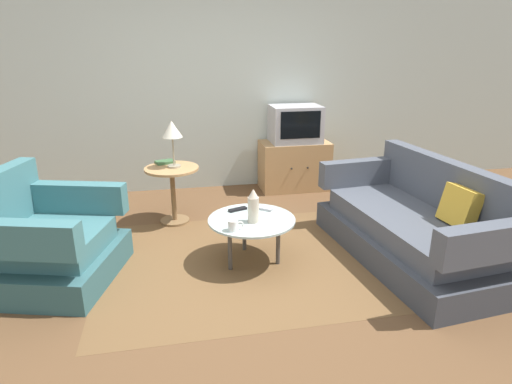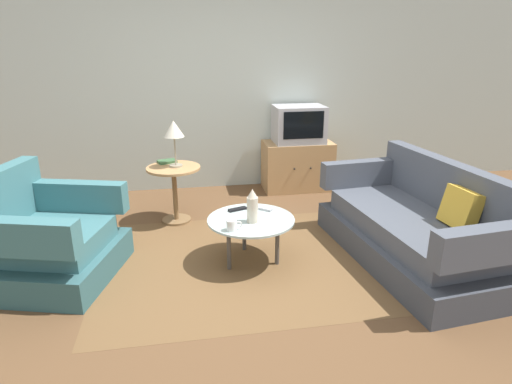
{
  "view_description": "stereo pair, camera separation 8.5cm",
  "coord_description": "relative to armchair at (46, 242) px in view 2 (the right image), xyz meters",
  "views": [
    {
      "loc": [
        -0.57,
        -3.16,
        1.82
      ],
      "look_at": [
        0.14,
        0.42,
        0.55
      ],
      "focal_mm": 30.43,
      "sensor_mm": 36.0,
      "label": 1
    },
    {
      "loc": [
        -0.49,
        -3.18,
        1.82
      ],
      "look_at": [
        0.14,
        0.42,
        0.55
      ],
      "focal_mm": 30.43,
      "sensor_mm": 36.0,
      "label": 2
    }
  ],
  "objects": [
    {
      "name": "mug",
      "position": [
        1.47,
        -0.24,
        0.14
      ],
      "size": [
        0.13,
        0.08,
        0.09
      ],
      "color": "white",
      "rests_on": "coffee_table"
    },
    {
      "name": "vase",
      "position": [
        1.66,
        -0.1,
        0.23
      ],
      "size": [
        0.09,
        0.09,
        0.29
      ],
      "color": "beige",
      "rests_on": "coffee_table"
    },
    {
      "name": "coffee_table",
      "position": [
        1.66,
        -0.03,
        0.06
      ],
      "size": [
        0.74,
        0.74,
        0.4
      ],
      "color": "#B2C6C1",
      "rests_on": "ground"
    },
    {
      "name": "tv_remote_silver",
      "position": [
        1.81,
        0.15,
        0.11
      ],
      "size": [
        0.14,
        0.13,
        0.02
      ],
      "rotation": [
        0.0,
        0.0,
        5.59
      ],
      "color": "#B2B2B7",
      "rests_on": "coffee_table"
    },
    {
      "name": "table_lamp",
      "position": [
        1.05,
        1.01,
        0.67
      ],
      "size": [
        0.21,
        0.21,
        0.48
      ],
      "color": "#9E937A",
      "rests_on": "side_table"
    },
    {
      "name": "back_wall",
      "position": [
        1.6,
        2.17,
        1.04
      ],
      "size": [
        9.0,
        0.12,
        2.7
      ],
      "primitive_type": "cube",
      "color": "#B2BCB2",
      "rests_on": "ground"
    },
    {
      "name": "tv_stand",
      "position": [
        2.57,
        1.83,
        0.0
      ],
      "size": [
        0.87,
        0.49,
        0.62
      ],
      "color": "tan",
      "rests_on": "ground"
    },
    {
      "name": "tv_remote_dark",
      "position": [
        1.57,
        0.18,
        0.11
      ],
      "size": [
        0.18,
        0.1,
        0.02
      ],
      "rotation": [
        0.0,
        0.0,
        3.49
      ],
      "color": "black",
      "rests_on": "coffee_table"
    },
    {
      "name": "side_table",
      "position": [
        1.02,
        1.0,
        0.13
      ],
      "size": [
        0.55,
        0.55,
        0.6
      ],
      "color": "tan",
      "rests_on": "ground"
    },
    {
      "name": "book",
      "position": [
        0.95,
        1.18,
        0.31
      ],
      "size": [
        0.22,
        0.19,
        0.03
      ],
      "rotation": [
        0.0,
        0.0,
        0.35
      ],
      "color": "#3D663D",
      "rests_on": "side_table"
    },
    {
      "name": "television",
      "position": [
        2.57,
        1.83,
        0.54
      ],
      "size": [
        0.62,
        0.45,
        0.46
      ],
      "color": "#B7B7BC",
      "rests_on": "tv_stand"
    },
    {
      "name": "ground_plane",
      "position": [
        1.6,
        -0.2,
        -0.31
      ],
      "size": [
        16.0,
        16.0,
        0.0
      ],
      "primitive_type": "plane",
      "color": "brown"
    },
    {
      "name": "area_rug",
      "position": [
        1.66,
        -0.03,
        -0.31
      ],
      "size": [
        2.57,
        1.99,
        0.0
      ],
      "primitive_type": "cube",
      "color": "brown",
      "rests_on": "ground"
    },
    {
      "name": "couch",
      "position": [
        3.07,
        -0.24,
        -0.02
      ],
      "size": [
        1.06,
        1.95,
        0.85
      ],
      "rotation": [
        0.0,
        0.0,
        1.67
      ],
      "color": "#3E424B",
      "rests_on": "ground"
    },
    {
      "name": "armchair",
      "position": [
        0.0,
        0.0,
        0.0
      ],
      "size": [
        1.15,
        1.19,
        0.88
      ],
      "rotation": [
        0.0,
        0.0,
        -1.84
      ],
      "color": "#325C60",
      "rests_on": "ground"
    }
  ]
}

